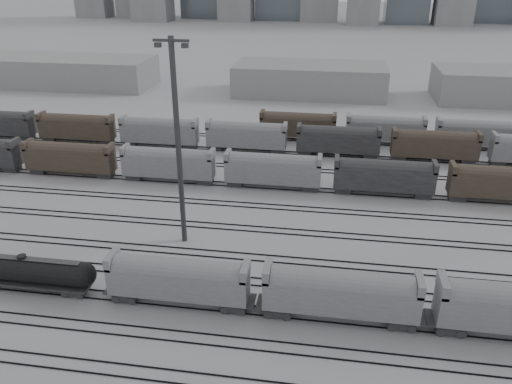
# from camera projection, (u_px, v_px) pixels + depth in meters

# --- Properties ---
(ground) EXTENTS (900.00, 900.00, 0.00)m
(ground) POSITION_uv_depth(u_px,v_px,m) (158.00, 307.00, 51.76)
(ground) COLOR silver
(ground) RESTS_ON ground
(tracks) EXTENTS (220.00, 71.50, 0.16)m
(tracks) POSITION_uv_depth(u_px,v_px,m) (201.00, 226.00, 67.42)
(tracks) COLOR black
(tracks) RESTS_ON ground
(tank_car_b) EXTENTS (16.28, 2.71, 4.02)m
(tank_car_b) POSITION_uv_depth(u_px,v_px,m) (25.00, 270.00, 53.81)
(tank_car_b) COLOR black
(tank_car_b) RESTS_ON ground
(hopper_car_a) EXTENTS (14.64, 2.91, 5.24)m
(hopper_car_a) POSITION_uv_depth(u_px,v_px,m) (178.00, 278.00, 51.00)
(hopper_car_a) COLOR black
(hopper_car_a) RESTS_ON ground
(hopper_car_b) EXTENTS (15.21, 3.02, 5.44)m
(hopper_car_b) POSITION_uv_depth(u_px,v_px,m) (341.00, 292.00, 48.63)
(hopper_car_b) COLOR black
(hopper_car_b) RESTS_ON ground
(light_mast_c) EXTENTS (4.07, 0.65, 25.42)m
(light_mast_c) POSITION_uv_depth(u_px,v_px,m) (178.00, 141.00, 58.59)
(light_mast_c) COLOR #37373A
(light_mast_c) RESTS_ON ground
(bg_string_near) EXTENTS (151.00, 3.00, 5.60)m
(bg_string_near) POSITION_uv_depth(u_px,v_px,m) (273.00, 171.00, 78.16)
(bg_string_near) COLOR gray
(bg_string_near) RESTS_ON ground
(bg_string_mid) EXTENTS (151.00, 3.00, 5.60)m
(bg_string_mid) POSITION_uv_depth(u_px,v_px,m) (338.00, 141.00, 91.11)
(bg_string_mid) COLOR black
(bg_string_mid) RESTS_ON ground
(bg_string_far) EXTENTS (66.00, 3.00, 5.60)m
(bg_string_far) POSITION_uv_depth(u_px,v_px,m) (430.00, 133.00, 95.82)
(bg_string_far) COLOR #47392C
(bg_string_far) RESTS_ON ground
(warehouse_left) EXTENTS (50.00, 18.00, 8.00)m
(warehouse_left) POSITION_uv_depth(u_px,v_px,m) (66.00, 71.00, 143.76)
(warehouse_left) COLOR #949396
(warehouse_left) RESTS_ON ground
(warehouse_mid) EXTENTS (40.00, 18.00, 8.00)m
(warehouse_mid) POSITION_uv_depth(u_px,v_px,m) (310.00, 79.00, 133.89)
(warehouse_mid) COLOR #949396
(warehouse_mid) RESTS_ON ground
(warehouse_right) EXTENTS (35.00, 18.00, 8.00)m
(warehouse_right) POSITION_uv_depth(u_px,v_px,m) (506.00, 86.00, 126.85)
(warehouse_right) COLOR #949396
(warehouse_right) RESTS_ON ground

